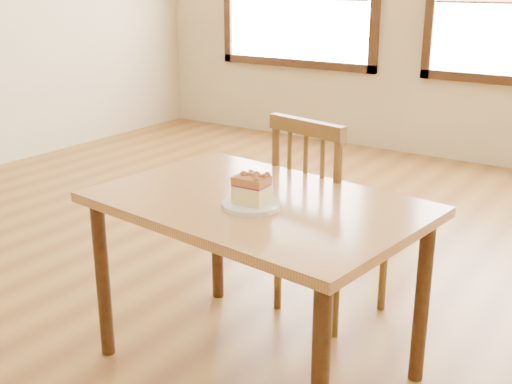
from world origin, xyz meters
The scene contains 5 objects.
ground centered at (0.00, 0.00, 0.00)m, with size 8.00×8.00×0.00m, color brown.
cafe_table_main centered at (0.14, 0.26, 0.66)m, with size 1.35×0.97×0.75m.
cafe_chair_main centered at (0.15, 0.84, 0.51)m, with size 0.54×0.54×1.00m.
plate centered at (0.17, 0.18, 0.76)m, with size 0.23×0.23×0.02m.
cake_slice centered at (0.17, 0.18, 0.83)m, with size 0.14×0.10×0.12m.
Camera 1 is at (1.47, -1.70, 1.57)m, focal length 45.00 mm.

